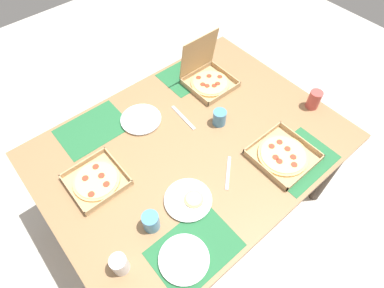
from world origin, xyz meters
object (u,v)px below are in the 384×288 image
(pizza_box_edge_far, at_px, (208,77))
(cup_spare, at_px, (151,222))
(plate_near_left, at_px, (141,120))
(plate_far_right, at_px, (184,259))
(plate_far_left, at_px, (189,200))
(pizza_box_corner_right, at_px, (97,181))
(cup_clear_left, at_px, (219,118))
(cup_clear_right, at_px, (120,264))
(cup_red, at_px, (314,100))
(pizza_box_center, at_px, (283,155))

(pizza_box_edge_far, xyz_separation_m, cup_spare, (-0.79, -0.52, 0.00))
(plate_near_left, xyz_separation_m, plate_far_right, (-0.30, -0.73, 0.00))
(plate_far_left, distance_m, plate_far_right, 0.27)
(pizza_box_corner_right, relative_size, cup_clear_left, 2.88)
(pizza_box_corner_right, height_order, plate_far_right, pizza_box_corner_right)
(pizza_box_edge_far, relative_size, plate_far_right, 1.40)
(pizza_box_edge_far, distance_m, cup_clear_left, 0.32)
(cup_spare, bearing_deg, cup_clear_right, -161.77)
(pizza_box_edge_far, xyz_separation_m, cup_red, (0.32, -0.53, 0.01))
(pizza_box_corner_right, bearing_deg, cup_clear_right, -106.93)
(pizza_box_center, height_order, cup_red, cup_red)
(pizza_box_corner_right, height_order, pizza_box_edge_far, pizza_box_edge_far)
(plate_far_left, bearing_deg, cup_spare, 176.47)
(plate_far_left, bearing_deg, plate_near_left, 78.35)
(pizza_box_center, bearing_deg, cup_red, 16.83)
(plate_far_left, height_order, plate_near_left, plate_far_left)
(pizza_box_corner_right, bearing_deg, cup_spare, -78.46)
(plate_far_right, distance_m, cup_clear_right, 0.26)
(pizza_box_corner_right, bearing_deg, pizza_box_center, -31.22)
(plate_far_left, bearing_deg, cup_red, 0.05)
(pizza_box_edge_far, distance_m, plate_far_right, 1.06)
(plate_far_right, distance_m, cup_red, 1.12)
(pizza_box_center, xyz_separation_m, pizza_box_corner_right, (-0.79, 0.48, 0.00))
(pizza_box_edge_far, xyz_separation_m, plate_far_right, (-0.78, -0.72, -0.04))
(pizza_box_edge_far, bearing_deg, plate_far_right, -137.12)
(plate_far_right, relative_size, cup_spare, 2.24)
(plate_far_left, height_order, cup_clear_left, cup_clear_left)
(pizza_box_center, bearing_deg, plate_near_left, 121.73)
(pizza_box_center, height_order, cup_clear_right, cup_clear_right)
(plate_near_left, bearing_deg, pizza_box_edge_far, -1.37)
(pizza_box_center, height_order, pizza_box_edge_far, pizza_box_edge_far)
(pizza_box_corner_right, relative_size, plate_far_right, 1.21)
(pizza_box_center, height_order, pizza_box_corner_right, same)
(pizza_box_edge_far, relative_size, cup_clear_left, 3.33)
(pizza_box_center, height_order, cup_clear_left, cup_clear_left)
(pizza_box_center, distance_m, pizza_box_edge_far, 0.65)
(pizza_box_corner_right, distance_m, cup_spare, 0.36)
(pizza_box_center, distance_m, cup_clear_left, 0.38)
(pizza_box_corner_right, xyz_separation_m, cup_spare, (0.07, -0.35, 0.04))
(pizza_box_center, xyz_separation_m, plate_far_left, (-0.52, 0.12, -0.00))
(plate_near_left, height_order, cup_clear_right, cup_clear_right)
(cup_red, distance_m, cup_clear_right, 1.31)
(plate_far_right, bearing_deg, cup_clear_right, 146.73)
(cup_clear_right, relative_size, cup_spare, 1.08)
(pizza_box_center, xyz_separation_m, cup_red, (0.40, 0.12, 0.04))
(pizza_box_corner_right, height_order, plate_near_left, pizza_box_corner_right)
(cup_clear_right, bearing_deg, cup_red, 2.33)
(plate_near_left, distance_m, cup_red, 0.97)
(pizza_box_corner_right, bearing_deg, pizza_box_edge_far, 11.15)
(plate_far_left, bearing_deg, plate_far_right, -134.07)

